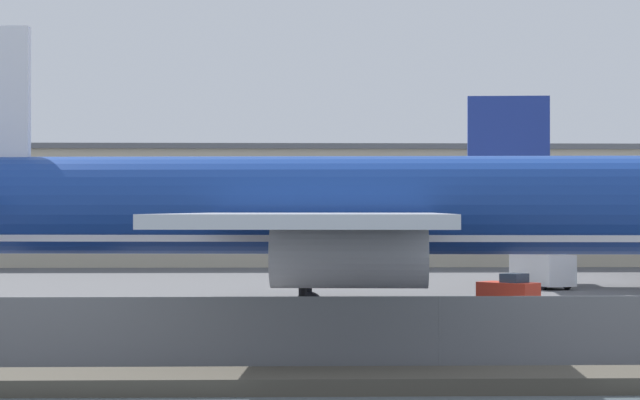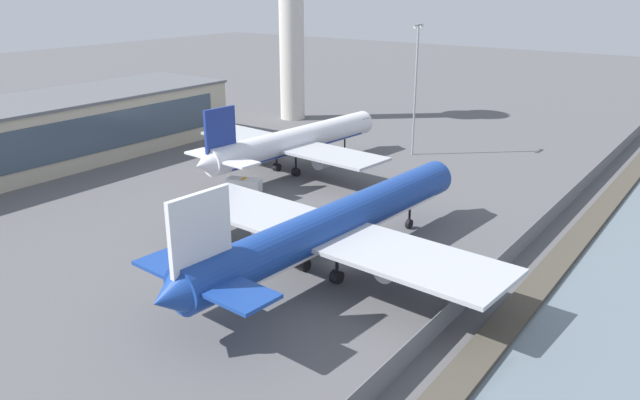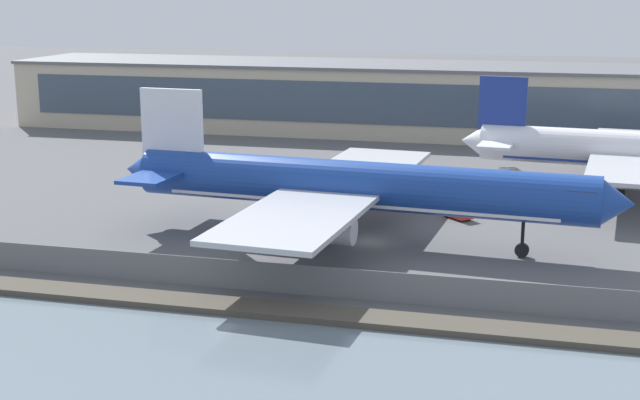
{
  "view_description": "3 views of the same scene",
  "coord_description": "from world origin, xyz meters",
  "views": [
    {
      "loc": [
        -5.17,
        -57.3,
        5.33
      ],
      "look_at": [
        -3.43,
        2.47,
        5.76
      ],
      "focal_mm": 70.0,
      "sensor_mm": 36.0,
      "label": 1
    },
    {
      "loc": [
        -54.59,
        -36.24,
        30.66
      ],
      "look_at": [
        4.48,
        6.16,
        5.15
      ],
      "focal_mm": 35.0,
      "sensor_mm": 36.0,
      "label": 2
    },
    {
      "loc": [
        15.39,
        -79.73,
        23.37
      ],
      "look_at": [
        -5.5,
        2.47,
        3.19
      ],
      "focal_mm": 50.0,
      "sensor_mm": 36.0,
      "label": 3
    }
  ],
  "objects": [
    {
      "name": "cargo_jet_blue",
      "position": [
        -1.87,
        -0.2,
        5.32
      ],
      "size": [
        49.16,
        42.43,
        13.93
      ],
      "color": "#193D93",
      "rests_on": "ground"
    },
    {
      "name": "baggage_tug",
      "position": [
        7.21,
        10.88,
        0.81
      ],
      "size": [
        3.41,
        3.37,
        1.8
      ],
      "color": "red",
      "rests_on": "ground"
    },
    {
      "name": "perimeter_fence",
      "position": [
        0.0,
        -16.0,
        1.21
      ],
      "size": [
        280.0,
        0.1,
        2.43
      ],
      "color": "slate",
      "rests_on": "ground"
    },
    {
      "name": "terminal_building",
      "position": [
        -16.65,
        66.17,
        5.68
      ],
      "size": [
        113.83,
        20.79,
        11.34
      ],
      "color": "#BCB299",
      "rests_on": "ground"
    },
    {
      "name": "ground_plane",
      "position": [
        0.0,
        0.0,
        0.0
      ],
      "size": [
        500.0,
        500.0,
        0.0
      ],
      "primitive_type": "plane",
      "color": "#565659"
    },
    {
      "name": "shoreline_seawall",
      "position": [
        0.0,
        -20.5,
        0.25
      ],
      "size": [
        320.0,
        3.0,
        0.5
      ],
      "color": "#474238",
      "rests_on": "ground"
    },
    {
      "name": "ops_van",
      "position": [
        12.16,
        26.13,
        1.28
      ],
      "size": [
        3.72,
        5.6,
        2.48
      ],
      "color": "white",
      "rests_on": "ground"
    }
  ]
}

